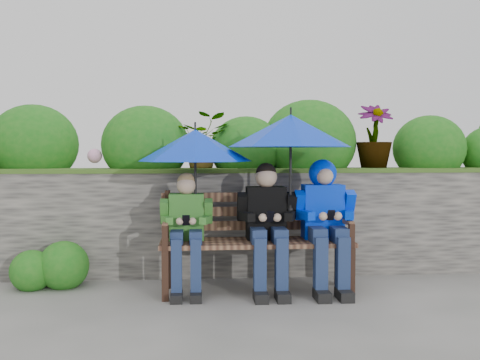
{
  "coord_description": "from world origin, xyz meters",
  "views": [
    {
      "loc": [
        -0.37,
        -4.41,
        1.19
      ],
      "look_at": [
        0.0,
        0.1,
        0.95
      ],
      "focal_mm": 40.0,
      "sensor_mm": 36.0,
      "label": 1
    }
  ],
  "objects": [
    {
      "name": "park_bench",
      "position": [
        0.14,
        0.1,
        0.49
      ],
      "size": [
        1.62,
        0.47,
        0.85
      ],
      "color": "black",
      "rests_on": "ground"
    },
    {
      "name": "boy_middle",
      "position": [
        0.22,
        0.03,
        0.61
      ],
      "size": [
        0.5,
        0.58,
        1.1
      ],
      "color": "black",
      "rests_on": "ground"
    },
    {
      "name": "boy_left",
      "position": [
        -0.45,
        0.04,
        0.57
      ],
      "size": [
        0.44,
        0.5,
        1.01
      ],
      "color": "#357425",
      "rests_on": "ground"
    },
    {
      "name": "umbrella_left",
      "position": [
        -0.38,
        0.09,
        1.24
      ],
      "size": [
        0.95,
        0.95,
        0.78
      ],
      "color": "#012BC3",
      "rests_on": "ground"
    },
    {
      "name": "boy_right",
      "position": [
        0.72,
        0.04,
        0.66
      ],
      "size": [
        0.52,
        0.63,
        1.12
      ],
      "color": "#0006CF",
      "rests_on": "ground"
    },
    {
      "name": "ground",
      "position": [
        0.0,
        0.0,
        0.0
      ],
      "size": [
        60.0,
        60.0,
        0.0
      ],
      "primitive_type": "plane",
      "color": "#585954",
      "rests_on": "ground"
    },
    {
      "name": "umbrella_right",
      "position": [
        0.42,
        0.03,
        1.36
      ],
      "size": [
        1.05,
        1.05,
        0.88
      ],
      "color": "#012BC3",
      "rests_on": "ground"
    },
    {
      "name": "garden_backdrop",
      "position": [
        -0.04,
        1.59,
        0.65
      ],
      "size": [
        8.0,
        2.83,
        1.87
      ],
      "color": "#444340",
      "rests_on": "ground"
    }
  ]
}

